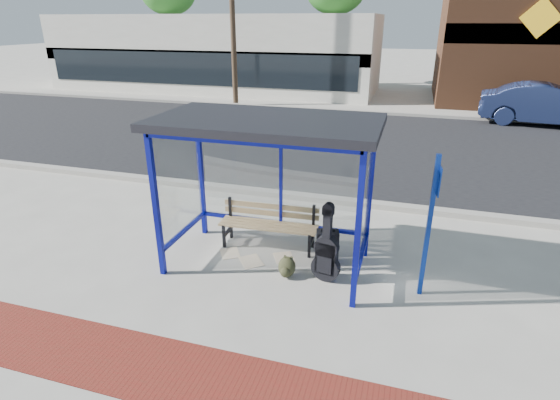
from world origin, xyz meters
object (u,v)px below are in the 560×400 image
(suitcase, at_px, (327,247))
(guitar_bag, at_px, (326,255))
(backpack, at_px, (287,268))
(parked_car, at_px, (547,105))
(bench, at_px, (269,222))

(suitcase, bearing_deg, guitar_bag, -95.88)
(backpack, bearing_deg, parked_car, 64.34)
(suitcase, xyz_separation_m, backpack, (-0.52, -0.60, -0.13))
(guitar_bag, distance_m, suitcase, 0.55)
(guitar_bag, xyz_separation_m, parked_car, (5.87, 12.98, 0.33))
(parked_car, bearing_deg, backpack, 160.72)
(bench, height_order, suitcase, bench)
(backpack, height_order, parked_car, parked_car)
(guitar_bag, relative_size, backpack, 3.67)
(backpack, bearing_deg, guitar_bag, 8.24)
(bench, bearing_deg, suitcase, -17.58)
(suitcase, relative_size, backpack, 1.88)
(bench, xyz_separation_m, suitcase, (1.09, -0.29, -0.17))
(bench, relative_size, backpack, 5.23)
(bench, relative_size, suitcase, 2.77)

